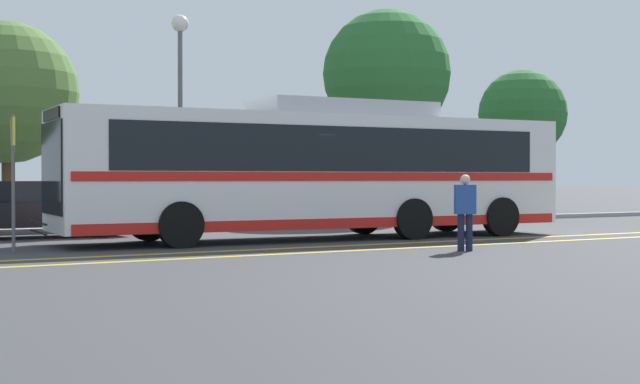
# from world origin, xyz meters

# --- Properties ---
(ground_plane) EXTENTS (220.00, 220.00, 0.00)m
(ground_plane) POSITION_xyz_m (0.00, 0.00, 0.00)
(ground_plane) COLOR #38383A
(lane_strip_0) EXTENTS (32.78, 0.20, 0.01)m
(lane_strip_0) POSITION_xyz_m (-0.52, -2.18, 0.00)
(lane_strip_0) COLOR gold
(lane_strip_0) RESTS_ON ground_plane
(lane_strip_1) EXTENTS (32.78, 0.20, 0.01)m
(lane_strip_1) POSITION_xyz_m (-0.52, -3.42, 0.00)
(lane_strip_1) COLOR gold
(lane_strip_1) RESTS_ON ground_plane
(curb_strip) EXTENTS (40.78, 0.36, 0.15)m
(curb_strip) POSITION_xyz_m (-0.52, 5.41, 0.07)
(curb_strip) COLOR #99999E
(curb_strip) RESTS_ON ground_plane
(transit_bus) EXTENTS (13.19, 3.15, 3.39)m
(transit_bus) POSITION_xyz_m (-0.50, 0.02, 1.72)
(transit_bus) COLOR white
(transit_bus) RESTS_ON ground_plane
(parked_car_1) EXTENTS (4.64, 1.86, 1.42)m
(parked_car_1) POSITION_xyz_m (-6.49, 3.94, 0.72)
(parked_car_1) COLOR black
(parked_car_1) RESTS_ON ground_plane
(pedestrian_0) EXTENTS (0.47, 0.39, 1.56)m
(pedestrian_0) POSITION_xyz_m (0.23, -4.64, 0.88)
(pedestrian_0) COLOR #191E38
(pedestrian_0) RESTS_ON ground_plane
(bus_stop_sign) EXTENTS (0.07, 0.40, 2.75)m
(bus_stop_sign) POSITION_xyz_m (-7.86, -0.48, 1.73)
(bus_stop_sign) COLOR #59595E
(bus_stop_sign) RESTS_ON ground_plane
(street_lamp) EXTENTS (0.52, 0.52, 6.36)m
(street_lamp) POSITION_xyz_m (-1.79, 6.19, 4.65)
(street_lamp) COLOR #59595E
(street_lamp) RESTS_ON ground_plane
(tree_0) EXTENTS (4.58, 4.58, 7.52)m
(tree_0) POSITION_xyz_m (6.57, 7.59, 5.22)
(tree_0) COLOR #513823
(tree_0) RESTS_ON ground_plane
(tree_1) EXTENTS (4.18, 4.18, 6.10)m
(tree_1) POSITION_xyz_m (-6.36, 8.43, 4.00)
(tree_1) COLOR #513823
(tree_1) RESTS_ON ground_plane
(tree_3) EXTENTS (3.75, 3.75, 6.11)m
(tree_3) POSITION_xyz_m (15.02, 9.78, 4.22)
(tree_3) COLOR #513823
(tree_3) RESTS_ON ground_plane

